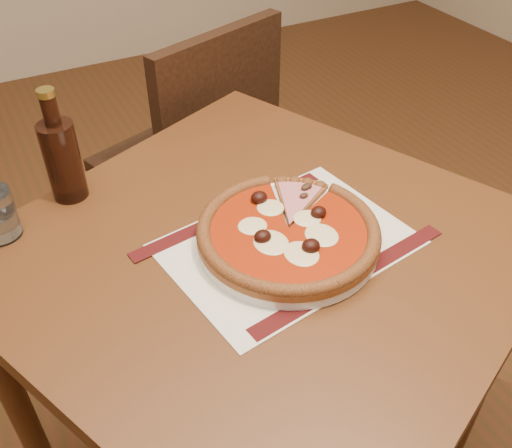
# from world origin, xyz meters

# --- Properties ---
(table) EXTENTS (1.05, 1.05, 0.75)m
(table) POSITION_xyz_m (-0.17, 0.42, 0.65)
(table) COLOR #582C14
(table) RESTS_ON ground
(chair_far) EXTENTS (0.53, 0.53, 0.88)m
(chair_far) POSITION_xyz_m (-0.01, 1.11, 0.50)
(chair_far) COLOR black
(chair_far) RESTS_ON ground
(placemat) EXTENTS (0.43, 0.33, 0.00)m
(placemat) POSITION_xyz_m (-0.14, 0.40, 0.75)
(placemat) COLOR beige
(placemat) RESTS_ON table
(plate) EXTENTS (0.30, 0.30, 0.02)m
(plate) POSITION_xyz_m (-0.14, 0.40, 0.76)
(plate) COLOR white
(plate) RESTS_ON placemat
(pizza) EXTENTS (0.30, 0.30, 0.04)m
(pizza) POSITION_xyz_m (-0.14, 0.40, 0.78)
(pizza) COLOR #A05C26
(pizza) RESTS_ON plate
(ham_slice) EXTENTS (0.12, 0.13, 0.02)m
(ham_slice) POSITION_xyz_m (-0.07, 0.48, 0.78)
(ham_slice) COLOR #A05C26
(ham_slice) RESTS_ON plate
(bottle) EXTENTS (0.06, 0.06, 0.21)m
(bottle) POSITION_xyz_m (-0.42, 0.71, 0.83)
(bottle) COLOR black
(bottle) RESTS_ON table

